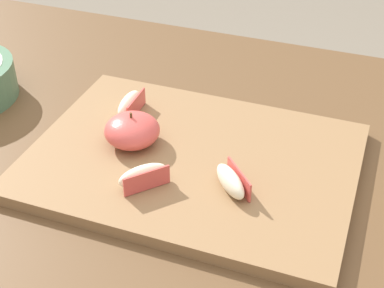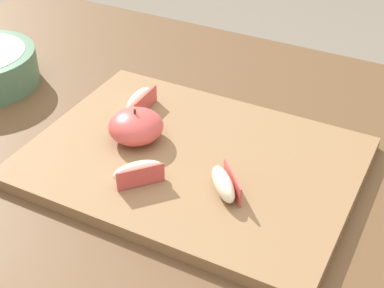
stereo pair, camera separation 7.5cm
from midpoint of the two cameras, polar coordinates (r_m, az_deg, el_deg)
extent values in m
cube|color=brown|center=(0.78, 1.87, -3.64)|extent=(1.26, 0.86, 0.03)
cube|color=brown|center=(1.52, -11.79, -0.61)|extent=(0.06, 0.06, 0.75)
cube|color=olive|center=(0.77, 2.80, -1.83)|extent=(0.43, 0.32, 0.02)
ellipsoid|color=#D14C47|center=(0.79, -2.92, 1.69)|extent=(0.08, 0.08, 0.04)
cylinder|color=#4C3319|center=(0.77, -2.97, 3.10)|extent=(0.00, 0.00, 0.01)
ellipsoid|color=#F4EACC|center=(0.72, -2.43, -2.87)|extent=(0.06, 0.06, 0.03)
cube|color=#D14C47|center=(0.71, -2.14, -3.43)|extent=(0.04, 0.05, 0.03)
ellipsoid|color=#F4EACC|center=(0.70, 6.23, -4.13)|extent=(0.06, 0.06, 0.03)
cube|color=#D14C47|center=(0.71, 7.13, -3.96)|extent=(0.04, 0.05, 0.03)
ellipsoid|color=#F4EACC|center=(0.86, -2.81, 4.32)|extent=(0.02, 0.07, 0.03)
cube|color=#D14C47|center=(0.85, -2.11, 4.14)|extent=(0.00, 0.06, 0.03)
camera|label=1|loc=(0.04, -87.14, 2.08)|focal=53.27mm
camera|label=2|loc=(0.04, 92.86, -2.08)|focal=53.27mm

